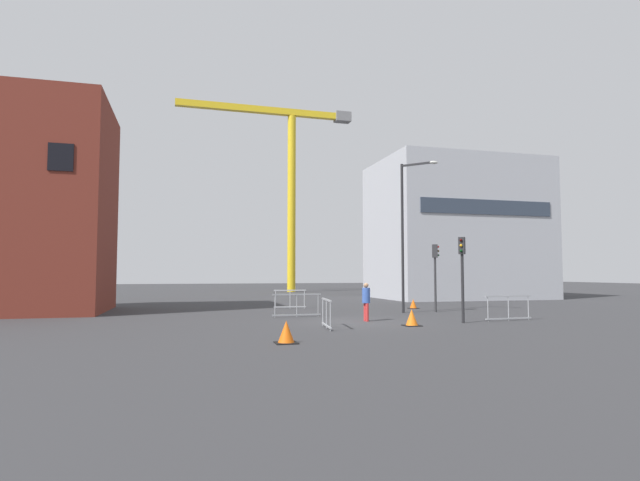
{
  "coord_description": "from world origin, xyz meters",
  "views": [
    {
      "loc": [
        -6.96,
        -20.23,
        2.04
      ],
      "look_at": [
        0.0,
        5.87,
        3.78
      ],
      "focal_mm": 28.45,
      "sensor_mm": 36.0,
      "label": 1
    }
  ],
  "objects": [
    {
      "name": "traffic_cone_by_barrier",
      "position": [
        1.56,
        -2.06,
        0.3
      ],
      "size": [
        0.64,
        0.64,
        0.65
      ],
      "color": "black",
      "rests_on": "ground"
    },
    {
      "name": "pedestrian_walking",
      "position": [
        0.52,
        0.2,
        0.94
      ],
      "size": [
        0.34,
        0.34,
        1.62
      ],
      "color": "red",
      "rests_on": "ground"
    },
    {
      "name": "safety_barrier_left_run",
      "position": [
        -1.07,
        8.58,
        0.56
      ],
      "size": [
        1.86,
        0.2,
        1.08
      ],
      "color": "#B2B5BA",
      "rests_on": "ground"
    },
    {
      "name": "safety_barrier_mid_span",
      "position": [
        6.48,
        -1.21,
        0.56
      ],
      "size": [
        2.35,
        0.24,
        1.08
      ],
      "color": "#9EA0A5",
      "rests_on": "ground"
    },
    {
      "name": "safety_barrier_right_run",
      "position": [
        -1.89,
        2.99,
        0.56
      ],
      "size": [
        2.32,
        0.15,
        1.08
      ],
      "color": "gray",
      "rests_on": "ground"
    },
    {
      "name": "office_block",
      "position": [
        14.69,
        17.3,
        5.59
      ],
      "size": [
        12.96,
        9.33,
        11.17
      ],
      "color": "#A8AAB2",
      "rests_on": "ground"
    },
    {
      "name": "traffic_cone_on_verge",
      "position": [
        5.81,
        6.77,
        0.25
      ],
      "size": [
        0.55,
        0.55,
        0.55
      ],
      "color": "black",
      "rests_on": "ground"
    },
    {
      "name": "streetlamp_tall",
      "position": [
        4.09,
        3.81,
        4.56
      ],
      "size": [
        1.47,
        1.46,
        7.74
      ],
      "color": "#232326",
      "rests_on": "ground"
    },
    {
      "name": "traffic_cone_striped",
      "position": [
        -4.08,
        -5.58,
        0.31
      ],
      "size": [
        0.65,
        0.65,
        0.66
      ],
      "color": "black",
      "rests_on": "ground"
    },
    {
      "name": "construction_crane",
      "position": [
        3.72,
        34.13,
        14.02
      ],
      "size": [
        19.4,
        1.35,
        20.45
      ],
      "color": "yellow",
      "rests_on": "ground"
    },
    {
      "name": "brick_building",
      "position": [
        -15.11,
        8.99,
        5.51
      ],
      "size": [
        8.29,
        7.42,
        11.03
      ],
      "color": "maroon",
      "rests_on": "ground"
    },
    {
      "name": "safety_barrier_rear",
      "position": [
        -1.86,
        -2.03,
        0.56
      ],
      "size": [
        0.29,
        1.99,
        1.08
      ],
      "color": "#9EA0A5",
      "rests_on": "ground"
    },
    {
      "name": "ground",
      "position": [
        0.0,
        0.0,
        0.0
      ],
      "size": [
        160.0,
        160.0,
        0.0
      ],
      "primitive_type": "plane",
      "color": "#333335"
    },
    {
      "name": "traffic_light_near",
      "position": [
        4.08,
        -1.57,
        2.39
      ],
      "size": [
        0.37,
        0.37,
        3.52
      ],
      "color": "#232326",
      "rests_on": "ground"
    },
    {
      "name": "traffic_light_median",
      "position": [
        5.84,
        4.1,
        2.41
      ],
      "size": [
        0.39,
        0.33,
        3.56
      ],
      "color": "#2D2D30",
      "rests_on": "ground"
    }
  ]
}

